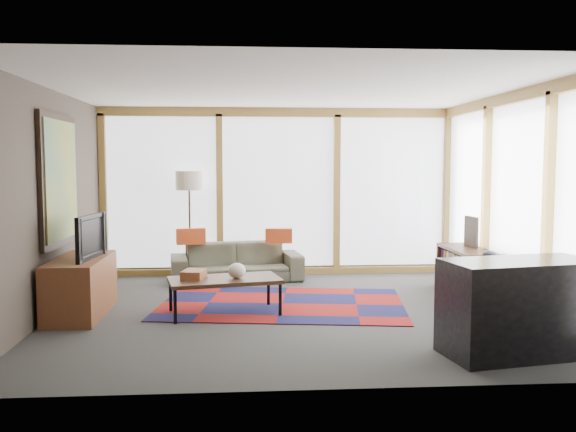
{
  "coord_description": "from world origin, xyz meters",
  "views": [
    {
      "loc": [
        -0.54,
        -7.05,
        1.75
      ],
      "look_at": [
        0.0,
        0.4,
        1.1
      ],
      "focal_mm": 38.0,
      "sensor_mm": 36.0,
      "label": 1
    }
  ],
  "objects": [
    {
      "name": "ground",
      "position": [
        0.0,
        0.0,
        0.0
      ],
      "size": [
        5.5,
        5.5,
        0.0
      ],
      "primitive_type": "plane",
      "color": "#2C2C2A",
      "rests_on": "ground"
    },
    {
      "name": "room_envelope",
      "position": [
        0.49,
        0.56,
        1.54
      ],
      "size": [
        5.52,
        5.02,
        2.62
      ],
      "color": "#42382E",
      "rests_on": "ground"
    },
    {
      "name": "rug",
      "position": [
        -0.07,
        0.38,
        0.01
      ],
      "size": [
        3.21,
        2.31,
        0.01
      ],
      "primitive_type": "cube",
      "rotation": [
        0.0,
        0.0,
        -0.14
      ],
      "color": "maroon",
      "rests_on": "ground"
    },
    {
      "name": "sofa",
      "position": [
        -0.66,
        1.95,
        0.28
      ],
      "size": [
        2.0,
        1.01,
        0.56
      ],
      "primitive_type": "imported",
      "rotation": [
        0.0,
        0.0,
        0.14
      ],
      "color": "#3F4030",
      "rests_on": "ground"
    },
    {
      "name": "pillow_left",
      "position": [
        -1.32,
        1.91,
        0.68
      ],
      "size": [
        0.44,
        0.22,
        0.23
      ],
      "primitive_type": "cube",
      "rotation": [
        0.0,
        0.0,
        0.24
      ],
      "color": "#AF4019",
      "rests_on": "sofa"
    },
    {
      "name": "pillow_right",
      "position": [
        -0.03,
        1.93,
        0.67
      ],
      "size": [
        0.41,
        0.16,
        0.22
      ],
      "primitive_type": "cube",
      "rotation": [
        0.0,
        0.0,
        -0.1
      ],
      "color": "#AF4019",
      "rests_on": "sofa"
    },
    {
      "name": "floor_lamp",
      "position": [
        -1.37,
        2.23,
        0.82
      ],
      "size": [
        0.41,
        0.41,
        1.63
      ],
      "primitive_type": null,
      "color": "black",
      "rests_on": "ground"
    },
    {
      "name": "coffee_table",
      "position": [
        -0.77,
        -0.06,
        0.21
      ],
      "size": [
        1.37,
        0.88,
        0.42
      ],
      "primitive_type": null,
      "rotation": [
        0.0,
        0.0,
        0.21
      ],
      "color": "black",
      "rests_on": "ground"
    },
    {
      "name": "book_stack",
      "position": [
        -1.12,
        -0.06,
        0.47
      ],
      "size": [
        0.29,
        0.34,
        0.1
      ],
      "primitive_type": "cube",
      "rotation": [
        0.0,
        0.0,
        -0.22
      ],
      "color": "brown",
      "rests_on": "coffee_table"
    },
    {
      "name": "vase",
      "position": [
        -0.63,
        -0.08,
        0.51
      ],
      "size": [
        0.21,
        0.21,
        0.18
      ],
      "primitive_type": "ellipsoid",
      "rotation": [
        0.0,
        0.0,
        0.0
      ],
      "color": "beige",
      "rests_on": "coffee_table"
    },
    {
      "name": "bookshelf",
      "position": [
        2.43,
        0.19,
        0.31
      ],
      "size": [
        0.45,
        2.46,
        0.61
      ],
      "primitive_type": null,
      "color": "black",
      "rests_on": "ground"
    },
    {
      "name": "bowl_a",
      "position": [
        2.42,
        -0.36,
        0.66
      ],
      "size": [
        0.22,
        0.22,
        0.1
      ],
      "primitive_type": "ellipsoid",
      "rotation": [
        0.0,
        0.0,
        0.09
      ],
      "color": "black",
      "rests_on": "bookshelf"
    },
    {
      "name": "bowl_b",
      "position": [
        2.41,
        0.03,
        0.66
      ],
      "size": [
        0.21,
        0.21,
        0.09
      ],
      "primitive_type": "ellipsoid",
      "rotation": [
        0.0,
        0.0,
        0.23
      ],
      "color": "black",
      "rests_on": "bookshelf"
    },
    {
      "name": "shelf_picture",
      "position": [
        2.53,
        0.94,
        0.82
      ],
      "size": [
        0.08,
        0.32,
        0.42
      ],
      "primitive_type": "cube",
      "rotation": [
        0.0,
        0.0,
        0.14
      ],
      "color": "black",
      "rests_on": "bookshelf"
    },
    {
      "name": "tv_console",
      "position": [
        -2.42,
        0.01,
        0.33
      ],
      "size": [
        0.55,
        1.33,
        0.66
      ],
      "primitive_type": "cube",
      "color": "brown",
      "rests_on": "ground"
    },
    {
      "name": "television",
      "position": [
        -2.36,
        -0.01,
        0.92
      ],
      "size": [
        0.22,
        0.88,
        0.51
      ],
      "primitive_type": "imported",
      "rotation": [
        0.0,
        0.0,
        1.46
      ],
      "color": "black",
      "rests_on": "tv_console"
    },
    {
      "name": "bar_counter",
      "position": [
        1.96,
        -1.76,
        0.44
      ],
      "size": [
        1.47,
        0.88,
        0.87
      ],
      "primitive_type": "cube",
      "rotation": [
        0.0,
        0.0,
        0.18
      ],
      "color": "black",
      "rests_on": "ground"
    }
  ]
}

